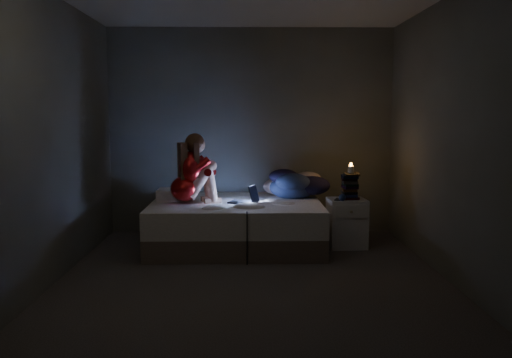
{
  "coord_description": "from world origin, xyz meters",
  "views": [
    {
      "loc": [
        -0.05,
        -4.82,
        1.53
      ],
      "look_at": [
        0.05,
        1.0,
        0.8
      ],
      "focal_mm": 36.8,
      "sensor_mm": 36.0,
      "label": 1
    }
  ],
  "objects_px": {
    "laptop": "(243,194)",
    "candle": "(351,170)",
    "woman": "(184,169)",
    "phone": "(338,199)",
    "nightstand": "(347,223)",
    "bed": "(236,224)"
  },
  "relations": [
    {
      "from": "woman",
      "to": "nightstand",
      "type": "bearing_deg",
      "value": -15.6
    },
    {
      "from": "candle",
      "to": "phone",
      "type": "relative_size",
      "value": 0.57
    },
    {
      "from": "bed",
      "to": "nightstand",
      "type": "bearing_deg",
      "value": -1.13
    },
    {
      "from": "woman",
      "to": "candle",
      "type": "bearing_deg",
      "value": -15.32
    },
    {
      "from": "woman",
      "to": "laptop",
      "type": "height_order",
      "value": "woman"
    },
    {
      "from": "woman",
      "to": "phone",
      "type": "relative_size",
      "value": 5.63
    },
    {
      "from": "bed",
      "to": "nightstand",
      "type": "distance_m",
      "value": 1.27
    },
    {
      "from": "bed",
      "to": "woman",
      "type": "distance_m",
      "value": 0.88
    },
    {
      "from": "bed",
      "to": "phone",
      "type": "xyz_separation_m",
      "value": [
        1.15,
        -0.08,
        0.3
      ]
    },
    {
      "from": "phone",
      "to": "woman",
      "type": "bearing_deg",
      "value": -155.73
    },
    {
      "from": "phone",
      "to": "nightstand",
      "type": "bearing_deg",
      "value": 50.03
    },
    {
      "from": "laptop",
      "to": "candle",
      "type": "xyz_separation_m",
      "value": [
        1.23,
        0.09,
        0.26
      ]
    },
    {
      "from": "nightstand",
      "to": "laptop",
      "type": "bearing_deg",
      "value": -179.5
    },
    {
      "from": "bed",
      "to": "laptop",
      "type": "height_order",
      "value": "laptop"
    },
    {
      "from": "woman",
      "to": "phone",
      "type": "bearing_deg",
      "value": -17.35
    },
    {
      "from": "laptop",
      "to": "nightstand",
      "type": "distance_m",
      "value": 1.24
    },
    {
      "from": "bed",
      "to": "woman",
      "type": "xyz_separation_m",
      "value": [
        -0.57,
        -0.12,
        0.66
      ]
    },
    {
      "from": "candle",
      "to": "phone",
      "type": "height_order",
      "value": "candle"
    },
    {
      "from": "phone",
      "to": "bed",
      "type": "bearing_deg",
      "value": -161.12
    },
    {
      "from": "laptop",
      "to": "phone",
      "type": "height_order",
      "value": "laptop"
    },
    {
      "from": "woman",
      "to": "phone",
      "type": "height_order",
      "value": "woman"
    },
    {
      "from": "woman",
      "to": "nightstand",
      "type": "height_order",
      "value": "woman"
    }
  ]
}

